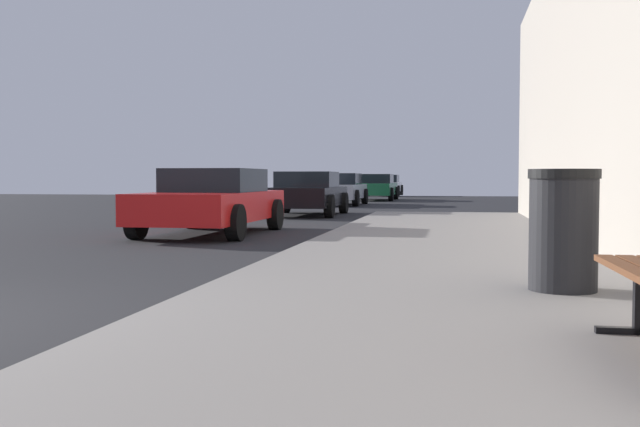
{
  "coord_description": "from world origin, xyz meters",
  "views": [
    {
      "loc": [
        4.2,
        -4.62,
        1.09
      ],
      "look_at": [
        2.78,
        3.03,
        0.72
      ],
      "focal_mm": 41.53,
      "sensor_mm": 36.0,
      "label": 1
    }
  ],
  "objects_px": {
    "car_black": "(306,193)",
    "car_green": "(376,187)",
    "car_white": "(385,185)",
    "trash_bin": "(563,229)",
    "car_red": "(212,201)",
    "car_silver": "(339,189)"
  },
  "relations": [
    {
      "from": "trash_bin",
      "to": "car_black",
      "type": "relative_size",
      "value": 0.25
    },
    {
      "from": "trash_bin",
      "to": "car_silver",
      "type": "distance_m",
      "value": 23.43
    },
    {
      "from": "trash_bin",
      "to": "car_red",
      "type": "bearing_deg",
      "value": 127.24
    },
    {
      "from": "car_red",
      "to": "car_white",
      "type": "xyz_separation_m",
      "value": [
        0.4,
        31.17,
        -0.0
      ]
    },
    {
      "from": "trash_bin",
      "to": "car_silver",
      "type": "height_order",
      "value": "car_silver"
    },
    {
      "from": "trash_bin",
      "to": "car_white",
      "type": "distance_m",
      "value": 38.8
    },
    {
      "from": "trash_bin",
      "to": "car_red",
      "type": "relative_size",
      "value": 0.23
    },
    {
      "from": "trash_bin",
      "to": "car_green",
      "type": "distance_m",
      "value": 29.86
    },
    {
      "from": "trash_bin",
      "to": "car_black",
      "type": "xyz_separation_m",
      "value": [
        -5.19,
        14.7,
        -0.02
      ]
    },
    {
      "from": "car_silver",
      "to": "car_black",
      "type": "bearing_deg",
      "value": 92.13
    },
    {
      "from": "car_black",
      "to": "car_white",
      "type": "distance_m",
      "value": 23.76
    },
    {
      "from": "car_red",
      "to": "car_white",
      "type": "bearing_deg",
      "value": -90.73
    },
    {
      "from": "car_white",
      "to": "trash_bin",
      "type": "bearing_deg",
      "value": 97.62
    },
    {
      "from": "car_silver",
      "to": "trash_bin",
      "type": "bearing_deg",
      "value": 103.55
    },
    {
      "from": "trash_bin",
      "to": "car_white",
      "type": "height_order",
      "value": "car_white"
    },
    {
      "from": "car_black",
      "to": "car_green",
      "type": "distance_m",
      "value": 14.78
    },
    {
      "from": "car_green",
      "to": "car_white",
      "type": "xyz_separation_m",
      "value": [
        -0.41,
        8.98,
        -0.0
      ]
    },
    {
      "from": "trash_bin",
      "to": "car_green",
      "type": "height_order",
      "value": "car_green"
    },
    {
      "from": "trash_bin",
      "to": "car_white",
      "type": "bearing_deg",
      "value": 97.62
    },
    {
      "from": "car_green",
      "to": "car_white",
      "type": "bearing_deg",
      "value": -87.38
    },
    {
      "from": "car_green",
      "to": "car_black",
      "type": "bearing_deg",
      "value": 88.23
    },
    {
      "from": "car_red",
      "to": "car_silver",
      "type": "xyz_separation_m",
      "value": [
        0.05,
        15.49,
        -0.0
      ]
    }
  ]
}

